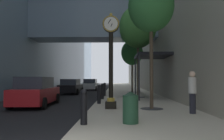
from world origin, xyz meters
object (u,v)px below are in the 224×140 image
at_px(trash_bin, 131,107).
at_px(car_white_near, 91,85).
at_px(bollard_nearest, 84,106).
at_px(street_tree_mid_near, 138,27).
at_px(car_black_mid, 71,87).
at_px(pedestrian_walking, 192,91).
at_px(street_tree_near, 151,7).
at_px(bollard_third, 99,94).
at_px(car_red_far, 36,92).
at_px(street_clock, 111,56).
at_px(street_tree_mid_far, 132,53).
at_px(bollard_fifth, 105,89).
at_px(bollard_fourth, 102,91).

xyz_separation_m(trash_bin, car_white_near, (-4.24, 25.28, 0.10)).
xyz_separation_m(bollard_nearest, street_tree_mid_near, (2.76, 11.04, 5.06)).
bearing_deg(car_black_mid, pedestrian_walking, -60.88).
relative_size(street_tree_near, car_white_near, 1.56).
relative_size(bollard_nearest, trash_bin, 1.08).
xyz_separation_m(bollard_third, car_red_far, (-3.70, -0.20, 0.10)).
xyz_separation_m(street_clock, car_black_mid, (-4.59, 12.90, -2.00)).
bearing_deg(car_red_far, street_tree_near, -18.29).
bearing_deg(trash_bin, car_red_far, 131.98).
relative_size(bollard_nearest, street_tree_mid_near, 0.15).
xyz_separation_m(street_clock, street_tree_mid_near, (2.00, 6.99, 3.02)).
relative_size(street_clock, bollard_third, 4.21).
height_order(street_clock, pedestrian_walking, street_clock).
distance_m(street_tree_mid_near, street_tree_mid_far, 7.25).
height_order(street_clock, bollard_third, street_clock).
bearing_deg(bollard_nearest, bollard_fifth, 90.00).
bearing_deg(street_tree_mid_far, car_red_far, -118.01).
height_order(bollard_fifth, pedestrian_walking, pedestrian_walking).
xyz_separation_m(street_clock, street_tree_near, (2.00, -0.15, 2.41)).
xyz_separation_m(bollard_fourth, car_white_near, (-2.73, 16.16, 0.05)).
bearing_deg(bollard_third, bollard_nearest, -90.00).
distance_m(car_black_mid, car_red_far, 10.92).
bearing_deg(car_black_mid, street_tree_mid_near, -41.92).
xyz_separation_m(car_white_near, car_black_mid, (-1.10, -8.56, -0.00)).
bearing_deg(street_clock, trash_bin, -78.89).
xyz_separation_m(street_tree_mid_far, pedestrian_walking, (1.51, -15.76, -3.42)).
distance_m(bollard_fourth, street_tree_near, 7.56).
xyz_separation_m(trash_bin, pedestrian_walking, (2.76, 2.19, 0.43)).
distance_m(bollard_fourth, pedestrian_walking, 8.14).
relative_size(bollard_fourth, car_red_far, 0.25).
distance_m(bollard_fifth, car_white_near, 13.33).
height_order(bollard_nearest, pedestrian_walking, pedestrian_walking).
distance_m(bollard_third, pedestrian_walking, 5.73).
distance_m(bollard_fourth, car_red_far, 4.97).
distance_m(bollard_fourth, bollard_fifth, 3.12).
bearing_deg(street_tree_near, car_black_mid, 116.77).
xyz_separation_m(bollard_nearest, trash_bin, (1.51, 0.24, -0.06)).
bearing_deg(bollard_third, bollard_fourth, 90.00).
relative_size(street_tree_mid_far, car_white_near, 1.42).
relative_size(bollard_fourth, pedestrian_walking, 0.63).
xyz_separation_m(bollard_fourth, trash_bin, (1.51, -9.11, -0.06)).
xyz_separation_m(street_clock, car_red_far, (-4.47, 1.98, -1.94)).
height_order(street_tree_near, street_tree_mid_far, street_tree_near).
height_order(bollard_third, bollard_fifth, same).
bearing_deg(trash_bin, bollard_third, 104.15).
distance_m(bollard_nearest, bollard_fifth, 12.47).
xyz_separation_m(street_tree_mid_near, pedestrian_walking, (1.51, -8.62, -4.69)).
height_order(bollard_third, car_white_near, car_white_near).
relative_size(bollard_third, bollard_fourth, 1.00).
xyz_separation_m(bollard_nearest, car_red_far, (-3.70, 6.03, 0.10)).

